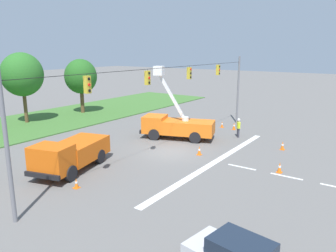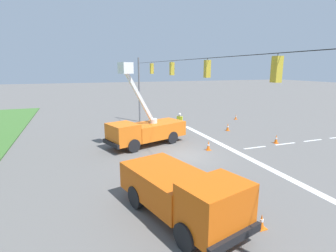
{
  "view_description": "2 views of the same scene",
  "coord_description": "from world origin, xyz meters",
  "px_view_note": "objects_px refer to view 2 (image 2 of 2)",
  "views": [
    {
      "loc": [
        -20.41,
        -13.83,
        7.9
      ],
      "look_at": [
        0.51,
        0.6,
        1.94
      ],
      "focal_mm": 35.0,
      "sensor_mm": 36.0,
      "label": 1
    },
    {
      "loc": [
        -16.04,
        7.16,
        6.07
      ],
      "look_at": [
        0.38,
        1.15,
        2.19
      ],
      "focal_mm": 28.0,
      "sensor_mm": 36.0,
      "label": 2
    }
  ],
  "objects_px": {
    "traffic_cone_foreground_left": "(261,222)",
    "traffic_cone_far_left": "(144,124)",
    "traffic_cone_lane_edge_a": "(129,174)",
    "traffic_cone_far_right": "(228,127)",
    "traffic_cone_near_bucket": "(157,123)",
    "road_worker": "(180,121)",
    "traffic_cone_foreground_right": "(276,139)",
    "utility_truck_support_near": "(182,191)",
    "traffic_cone_lane_edge_b": "(208,146)",
    "utility_truck_bucket_lift": "(145,129)",
    "traffic_cone_mid_left": "(141,129)",
    "traffic_cone_mid_right": "(236,117)"
  },
  "relations": [
    {
      "from": "traffic_cone_mid_left",
      "to": "utility_truck_support_near",
      "type": "bearing_deg",
      "value": 172.21
    },
    {
      "from": "traffic_cone_foreground_left",
      "to": "traffic_cone_foreground_right",
      "type": "relative_size",
      "value": 0.85
    },
    {
      "from": "traffic_cone_mid_left",
      "to": "traffic_cone_lane_edge_b",
      "type": "height_order",
      "value": "traffic_cone_mid_left"
    },
    {
      "from": "traffic_cone_foreground_left",
      "to": "traffic_cone_lane_edge_a",
      "type": "bearing_deg",
      "value": 32.29
    },
    {
      "from": "traffic_cone_lane_edge_b",
      "to": "traffic_cone_far_right",
      "type": "relative_size",
      "value": 0.99
    },
    {
      "from": "traffic_cone_foreground_left",
      "to": "traffic_cone_far_left",
      "type": "xyz_separation_m",
      "value": [
        18.8,
        -0.35,
        0.02
      ]
    },
    {
      "from": "traffic_cone_near_bucket",
      "to": "traffic_cone_lane_edge_a",
      "type": "relative_size",
      "value": 0.96
    },
    {
      "from": "utility_truck_bucket_lift",
      "to": "traffic_cone_lane_edge_b",
      "type": "xyz_separation_m",
      "value": [
        -3.0,
        -4.1,
        -0.93
      ]
    },
    {
      "from": "traffic_cone_foreground_left",
      "to": "traffic_cone_far_left",
      "type": "height_order",
      "value": "traffic_cone_far_left"
    },
    {
      "from": "traffic_cone_mid_left",
      "to": "traffic_cone_far_left",
      "type": "bearing_deg",
      "value": -20.7
    },
    {
      "from": "traffic_cone_foreground_left",
      "to": "utility_truck_bucket_lift",
      "type": "bearing_deg",
      "value": 5.59
    },
    {
      "from": "road_worker",
      "to": "traffic_cone_foreground_right",
      "type": "distance_m",
      "value": 8.98
    },
    {
      "from": "traffic_cone_foreground_left",
      "to": "traffic_cone_lane_edge_b",
      "type": "height_order",
      "value": "traffic_cone_lane_edge_b"
    },
    {
      "from": "traffic_cone_lane_edge_a",
      "to": "traffic_cone_lane_edge_b",
      "type": "xyz_separation_m",
      "value": [
        3.35,
        -6.75,
        -0.02
      ]
    },
    {
      "from": "utility_truck_support_near",
      "to": "traffic_cone_lane_edge_b",
      "type": "bearing_deg",
      "value": -35.33
    },
    {
      "from": "utility_truck_bucket_lift",
      "to": "utility_truck_support_near",
      "type": "height_order",
      "value": "utility_truck_bucket_lift"
    },
    {
      "from": "traffic_cone_lane_edge_a",
      "to": "traffic_cone_lane_edge_b",
      "type": "distance_m",
      "value": 7.54
    },
    {
      "from": "traffic_cone_mid_right",
      "to": "utility_truck_support_near",
      "type": "bearing_deg",
      "value": 140.2
    },
    {
      "from": "traffic_cone_lane_edge_a",
      "to": "traffic_cone_far_right",
      "type": "distance_m",
      "value": 14.3
    },
    {
      "from": "traffic_cone_far_right",
      "to": "traffic_cone_mid_right",
      "type": "bearing_deg",
      "value": -41.39
    },
    {
      "from": "utility_truck_support_near",
      "to": "traffic_cone_mid_left",
      "type": "height_order",
      "value": "utility_truck_support_near"
    },
    {
      "from": "utility_truck_bucket_lift",
      "to": "traffic_cone_near_bucket",
      "type": "bearing_deg",
      "value": -26.03
    },
    {
      "from": "utility_truck_support_near",
      "to": "road_worker",
      "type": "distance_m",
      "value": 15.47
    },
    {
      "from": "traffic_cone_near_bucket",
      "to": "traffic_cone_lane_edge_a",
      "type": "distance_m",
      "value": 13.68
    },
    {
      "from": "utility_truck_bucket_lift",
      "to": "traffic_cone_far_right",
      "type": "relative_size",
      "value": 9.44
    },
    {
      "from": "utility_truck_support_near",
      "to": "traffic_cone_foreground_left",
      "type": "relative_size",
      "value": 10.62
    },
    {
      "from": "traffic_cone_near_bucket",
      "to": "traffic_cone_lane_edge_a",
      "type": "bearing_deg",
      "value": 155.65
    },
    {
      "from": "traffic_cone_foreground_right",
      "to": "traffic_cone_mid_left",
      "type": "bearing_deg",
      "value": 53.85
    },
    {
      "from": "traffic_cone_foreground_right",
      "to": "road_worker",
      "type": "bearing_deg",
      "value": 40.15
    },
    {
      "from": "traffic_cone_mid_left",
      "to": "traffic_cone_near_bucket",
      "type": "relative_size",
      "value": 1.04
    },
    {
      "from": "traffic_cone_far_right",
      "to": "traffic_cone_mid_left",
      "type": "bearing_deg",
      "value": 77.68
    },
    {
      "from": "road_worker",
      "to": "traffic_cone_lane_edge_a",
      "type": "bearing_deg",
      "value": 144.31
    },
    {
      "from": "utility_truck_bucket_lift",
      "to": "traffic_cone_mid_right",
      "type": "relative_size",
      "value": 11.14
    },
    {
      "from": "road_worker",
      "to": "traffic_cone_far_right",
      "type": "xyz_separation_m",
      "value": [
        -1.62,
        -4.49,
        -0.64
      ]
    },
    {
      "from": "road_worker",
      "to": "traffic_cone_lane_edge_b",
      "type": "relative_size",
      "value": 2.44
    },
    {
      "from": "traffic_cone_foreground_right",
      "to": "traffic_cone_lane_edge_b",
      "type": "xyz_separation_m",
      "value": [
        0.25,
        6.16,
        0.0
      ]
    },
    {
      "from": "utility_truck_support_near",
      "to": "traffic_cone_mid_right",
      "type": "height_order",
      "value": "utility_truck_support_near"
    },
    {
      "from": "utility_truck_bucket_lift",
      "to": "traffic_cone_lane_edge_a",
      "type": "relative_size",
      "value": 8.98
    },
    {
      "from": "road_worker",
      "to": "traffic_cone_foreground_right",
      "type": "xyz_separation_m",
      "value": [
        -6.84,
        -5.77,
        -0.65
      ]
    },
    {
      "from": "utility_truck_bucket_lift",
      "to": "traffic_cone_far_right",
      "type": "xyz_separation_m",
      "value": [
        1.97,
        -8.97,
        -0.93
      ]
    },
    {
      "from": "utility_truck_bucket_lift",
      "to": "road_worker",
      "type": "distance_m",
      "value": 5.75
    },
    {
      "from": "utility_truck_support_near",
      "to": "traffic_cone_foreground_left",
      "type": "height_order",
      "value": "utility_truck_support_near"
    },
    {
      "from": "traffic_cone_mid_left",
      "to": "traffic_cone_far_right",
      "type": "xyz_separation_m",
      "value": [
        -1.83,
        -8.36,
        -0.02
      ]
    },
    {
      "from": "traffic_cone_mid_right",
      "to": "traffic_cone_far_left",
      "type": "bearing_deg",
      "value": 91.68
    },
    {
      "from": "road_worker",
      "to": "traffic_cone_foreground_left",
      "type": "xyz_separation_m",
      "value": [
        -16.07,
        3.26,
        -0.71
      ]
    },
    {
      "from": "traffic_cone_mid_left",
      "to": "traffic_cone_foreground_left",
      "type": "bearing_deg",
      "value": -177.86
    },
    {
      "from": "traffic_cone_mid_left",
      "to": "traffic_cone_lane_edge_b",
      "type": "xyz_separation_m",
      "value": [
        -6.8,
        -3.49,
        -0.03
      ]
    },
    {
      "from": "traffic_cone_foreground_left",
      "to": "traffic_cone_near_bucket",
      "type": "bearing_deg",
      "value": -5.42
    },
    {
      "from": "road_worker",
      "to": "traffic_cone_lane_edge_b",
      "type": "bearing_deg",
      "value": 176.66
    },
    {
      "from": "road_worker",
      "to": "utility_truck_support_near",
      "type": "bearing_deg",
      "value": 157.74
    }
  ]
}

